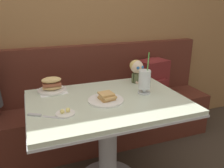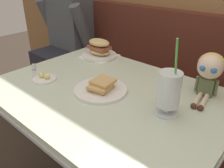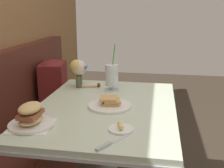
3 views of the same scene
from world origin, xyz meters
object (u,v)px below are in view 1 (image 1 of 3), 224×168
(butter_saucer, at_px, (65,113))
(backpack, at_px, (153,76))
(milkshake_glass, at_px, (145,81))
(sandwich_plate, at_px, (52,86))
(seated_doll, at_px, (137,68))
(toast_plate, at_px, (106,99))
(butter_knife, at_px, (40,115))

(butter_saucer, xyz_separation_m, backpack, (1.04, 0.73, -0.09))
(backpack, bearing_deg, milkshake_glass, -125.82)
(sandwich_plate, bearing_deg, milkshake_glass, -23.64)
(seated_doll, bearing_deg, toast_plate, -142.29)
(seated_doll, xyz_separation_m, backpack, (0.36, 0.34, -0.21))
(milkshake_glass, distance_m, seated_doll, 0.26)
(sandwich_plate, xyz_separation_m, butter_knife, (-0.12, -0.40, -0.04))
(butter_saucer, xyz_separation_m, butter_knife, (-0.15, 0.03, -0.00))
(toast_plate, distance_m, butter_saucer, 0.32)
(butter_knife, xyz_separation_m, seated_doll, (0.83, 0.37, 0.12))
(butter_knife, bearing_deg, sandwich_plate, 73.00)
(butter_knife, bearing_deg, toast_plate, 9.61)
(backpack, bearing_deg, butter_saucer, -144.92)
(butter_saucer, bearing_deg, toast_plate, 19.31)
(toast_plate, relative_size, sandwich_plate, 1.14)
(butter_knife, distance_m, backpack, 1.39)
(milkshake_glass, xyz_separation_m, backpack, (0.42, 0.58, -0.18))
(sandwich_plate, bearing_deg, seated_doll, -2.90)
(seated_doll, bearing_deg, backpack, 42.65)
(toast_plate, distance_m, milkshake_glass, 0.34)
(milkshake_glass, xyz_separation_m, butter_knife, (-0.77, -0.12, -0.10))
(milkshake_glass, xyz_separation_m, sandwich_plate, (-0.65, 0.28, -0.05))
(toast_plate, xyz_separation_m, butter_knife, (-0.45, -0.08, -0.01))
(milkshake_glass, distance_m, backpack, 0.74)
(butter_saucer, relative_size, seated_doll, 0.53)
(butter_knife, height_order, backpack, backpack)
(sandwich_plate, height_order, butter_knife, sandwich_plate)
(toast_plate, distance_m, backpack, 0.98)
(sandwich_plate, xyz_separation_m, butter_saucer, (0.03, -0.43, -0.04))
(toast_plate, distance_m, seated_doll, 0.49)
(butter_knife, xyz_separation_m, backpack, (1.20, 0.70, -0.09))
(butter_saucer, bearing_deg, milkshake_glass, 13.51)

